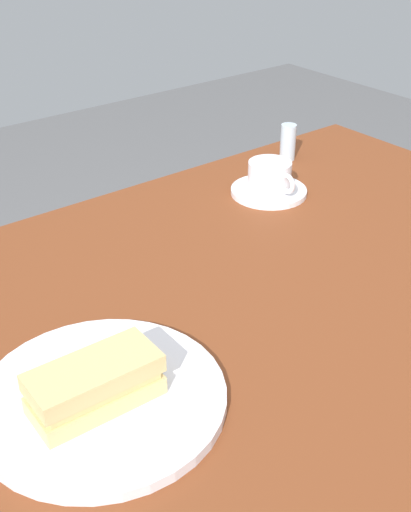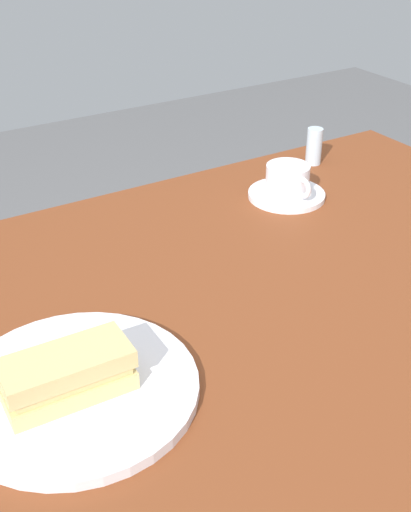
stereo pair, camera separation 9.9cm
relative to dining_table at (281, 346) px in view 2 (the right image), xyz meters
The scene contains 7 objects.
dining_table is the anchor object (origin of this frame).
sandwich_plate 0.38m from the dining_table, 169.85° to the right, with size 0.29×0.29×0.01m, color white.
sandwich_front 0.41m from the dining_table, 168.67° to the right, with size 0.15×0.07×0.05m.
coffee_saucer 0.32m from the dining_table, 52.42° to the left, with size 0.14×0.14×0.01m, color white.
coffee_cup 0.33m from the dining_table, 52.22° to the left, with size 0.08×0.11×0.05m.
spoon 0.39m from the dining_table, 53.92° to the left, with size 0.06×0.09×0.01m.
salt_shaker 0.49m from the dining_table, 45.77° to the left, with size 0.03×0.03×0.08m, color silver.
Camera 2 is at (-0.53, -0.64, 1.30)m, focal length 46.31 mm.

